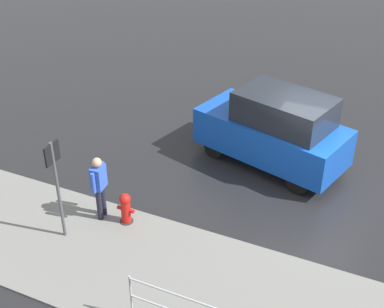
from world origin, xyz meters
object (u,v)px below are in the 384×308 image
object	(u,v)px
pedestrian	(99,184)
sign_post	(56,177)
moving_hatchback	(275,129)
fire_hydrant	(126,209)

from	to	relation	value
pedestrian	sign_post	distance (m)	1.16
pedestrian	sign_post	size ratio (longest dim) A/B	0.68
moving_hatchback	sign_post	world-z (taller)	sign_post
moving_hatchback	sign_post	xyz separation A→B (m)	(3.24, 4.76, 0.55)
fire_hydrant	sign_post	distance (m)	1.82
fire_hydrant	pedestrian	size ratio (longest dim) A/B	0.50
fire_hydrant	pedestrian	xyz separation A→B (m)	(0.60, 0.07, 0.56)
fire_hydrant	pedestrian	world-z (taller)	pedestrian
sign_post	pedestrian	bearing A→B (deg)	-113.60
moving_hatchback	pedestrian	distance (m)	4.79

